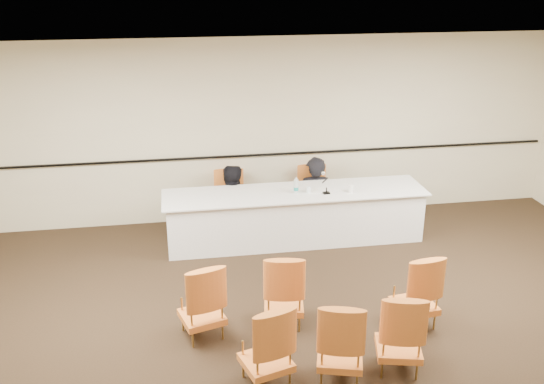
{
  "coord_description": "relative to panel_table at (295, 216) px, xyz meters",
  "views": [
    {
      "loc": [
        -1.45,
        -5.43,
        4.1
      ],
      "look_at": [
        -0.09,
        2.6,
        0.96
      ],
      "focal_mm": 40.0,
      "sensor_mm": 36.0,
      "label": 1
    }
  ],
  "objects": [
    {
      "name": "coffee_cup",
      "position": [
        0.83,
        -0.17,
        0.46
      ],
      "size": [
        0.1,
        0.1,
        0.12
      ],
      "primitive_type": "cylinder",
      "rotation": [
        0.0,
        0.0,
        0.41
      ],
      "color": "white",
      "rests_on": "panel_table"
    },
    {
      "name": "ceiling",
      "position": [
        -0.32,
        -2.96,
        2.6
      ],
      "size": [
        10.0,
        10.0,
        0.0
      ],
      "primitive_type": "plane",
      "rotation": [
        3.14,
        0.0,
        0.0
      ],
      "color": "silver",
      "rests_on": "ground"
    },
    {
      "name": "panel_table",
      "position": [
        0.0,
        0.0,
        0.0
      ],
      "size": [
        4.0,
        0.92,
        0.8
      ],
      "primitive_type": null,
      "rotation": [
        0.0,
        0.0,
        0.0
      ],
      "color": "silver",
      "rests_on": "ground"
    },
    {
      "name": "panelist_main",
      "position": [
        0.44,
        0.58,
        -0.1
      ],
      "size": [
        0.62,
        0.41,
        1.69
      ],
      "primitive_type": "imported",
      "rotation": [
        0.0,
        0.0,
        3.15
      ],
      "color": "black",
      "rests_on": "ground"
    },
    {
      "name": "aud_chair_front_right",
      "position": [
        0.94,
        -2.53,
        0.07
      ],
      "size": [
        0.56,
        0.56,
        0.95
      ],
      "primitive_type": null,
      "rotation": [
        0.0,
        0.0,
        0.13
      ],
      "color": "orange",
      "rests_on": "ground"
    },
    {
      "name": "aud_chair_back_left",
      "position": [
        -0.97,
        -3.3,
        0.07
      ],
      "size": [
        0.62,
        0.62,
        0.95
      ],
      "primitive_type": null,
      "rotation": [
        0.0,
        0.0,
        0.29
      ],
      "color": "orange",
      "rests_on": "ground"
    },
    {
      "name": "panelist_second",
      "position": [
        -0.93,
        0.58,
        -0.12
      ],
      "size": [
        0.85,
        0.69,
        1.61
      ],
      "primitive_type": "imported",
      "rotation": [
        0.0,
        0.0,
        3.25
      ],
      "color": "black",
      "rests_on": "ground"
    },
    {
      "name": "wall_back",
      "position": [
        -0.32,
        1.04,
        1.1
      ],
      "size": [
        10.0,
        0.04,
        3.0
      ],
      "primitive_type": "cube",
      "color": "beige",
      "rests_on": "ground"
    },
    {
      "name": "water_bottle",
      "position": [
        0.0,
        -0.05,
        0.52
      ],
      "size": [
        0.1,
        0.1,
        0.24
      ],
      "primitive_type": null,
      "rotation": [
        0.0,
        0.0,
        -0.38
      ],
      "color": "teal",
      "rests_on": "panel_table"
    },
    {
      "name": "microphone",
      "position": [
        0.45,
        -0.15,
        0.55
      ],
      "size": [
        0.13,
        0.23,
        0.3
      ],
      "primitive_type": null,
      "rotation": [
        0.0,
        0.0,
        0.09
      ],
      "color": "black",
      "rests_on": "panel_table"
    },
    {
      "name": "drinking_glass",
      "position": [
        0.2,
        -0.07,
        0.45
      ],
      "size": [
        0.07,
        0.07,
        0.1
      ],
      "primitive_type": "cylinder",
      "rotation": [
        0.0,
        0.0,
        0.07
      ],
      "color": "white",
      "rests_on": "panel_table"
    },
    {
      "name": "wall_rail",
      "position": [
        -0.32,
        1.0,
        0.7
      ],
      "size": [
        9.8,
        0.04,
        0.03
      ],
      "primitive_type": "cube",
      "color": "black",
      "rests_on": "wall_back"
    },
    {
      "name": "aud_chair_front_mid",
      "position": [
        -0.59,
        -2.26,
        0.07
      ],
      "size": [
        0.57,
        0.57,
        0.95
      ],
      "primitive_type": null,
      "rotation": [
        0.0,
        0.0,
        -0.16
      ],
      "color": "orange",
      "rests_on": "ground"
    },
    {
      "name": "panelist_main_chair",
      "position": [
        0.44,
        0.58,
        0.07
      ],
      "size": [
        0.5,
        0.5,
        0.95
      ],
      "primitive_type": null,
      "rotation": [
        0.0,
        0.0,
        0.0
      ],
      "color": "orange",
      "rests_on": "ground"
    },
    {
      "name": "floor",
      "position": [
        -0.32,
        -2.96,
        -0.4
      ],
      "size": [
        10.0,
        10.0,
        0.0
      ],
      "primitive_type": "plane",
      "color": "black",
      "rests_on": "ground"
    },
    {
      "name": "aud_chair_back_mid",
      "position": [
        -0.21,
        -3.36,
        0.07
      ],
      "size": [
        0.62,
        0.62,
        0.95
      ],
      "primitive_type": null,
      "rotation": [
        0.0,
        0.0,
        -0.28
      ],
      "color": "orange",
      "rests_on": "ground"
    },
    {
      "name": "aud_chair_front_left",
      "position": [
        -1.57,
        -2.35,
        0.07
      ],
      "size": [
        0.62,
        0.62,
        0.95
      ],
      "primitive_type": null,
      "rotation": [
        0.0,
        0.0,
        0.28
      ],
      "color": "orange",
      "rests_on": "ground"
    },
    {
      "name": "papers",
      "position": [
        0.33,
        -0.01,
        0.4
      ],
      "size": [
        0.31,
        0.24,
        0.0
      ],
      "primitive_type": "cube",
      "rotation": [
        0.0,
        0.0,
        0.06
      ],
      "color": "white",
      "rests_on": "panel_table"
    },
    {
      "name": "aud_chair_back_right",
      "position": [
        0.44,
        -3.31,
        0.07
      ],
      "size": [
        0.6,
        0.6,
        0.95
      ],
      "primitive_type": null,
      "rotation": [
        0.0,
        0.0,
        -0.24
      ],
      "color": "orange",
      "rests_on": "ground"
    },
    {
      "name": "panelist_second_chair",
      "position": [
        -0.93,
        0.58,
        0.07
      ],
      "size": [
        0.5,
        0.5,
        0.95
      ],
      "primitive_type": null,
      "rotation": [
        0.0,
        0.0,
        0.0
      ],
      "color": "orange",
      "rests_on": "ground"
    }
  ]
}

